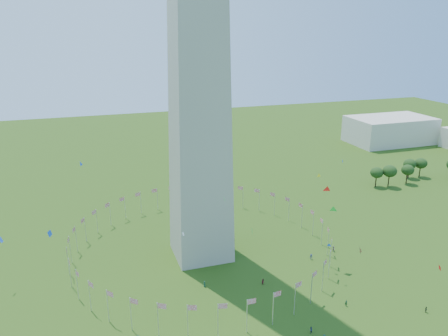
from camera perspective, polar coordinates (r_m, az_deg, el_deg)
The scene contains 5 objects.
flag_ring at distance 140.26m, azimuth -2.99°, elevation -9.47°, with size 80.24×80.24×9.00m.
gov_building_east_a at distance 292.43m, azimuth 20.83°, elevation 4.67°, with size 50.00×30.00×16.00m, color beige.
crowd at distance 111.27m, azimuth 8.56°, elevation -20.01°, with size 98.56×77.65×1.96m.
kites_aloft at distance 116.41m, azimuth 8.14°, elevation -6.23°, with size 111.86×81.28×34.19m.
tree_line_east at distance 222.98m, azimuth 23.91°, elevation -0.44°, with size 52.72×15.75×10.40m.
Camera 1 is at (-32.36, -70.38, 68.80)m, focal length 35.00 mm.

